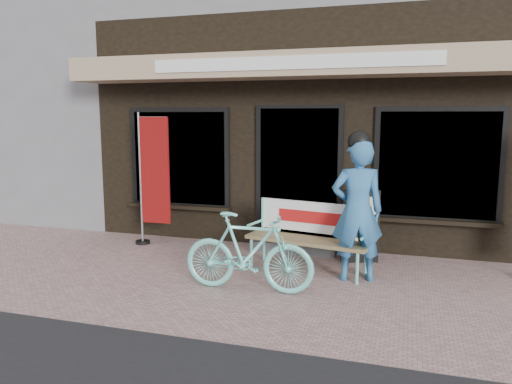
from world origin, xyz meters
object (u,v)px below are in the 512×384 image
(menu_stand, at_px, (361,226))
(bicycle, at_px, (248,252))
(bench, at_px, (310,231))
(nobori_red, at_px, (153,177))
(person, at_px, (357,208))

(menu_stand, bearing_deg, bicycle, -145.35)
(bench, xyz_separation_m, bicycle, (-0.53, -1.03, -0.06))
(bench, bearing_deg, nobori_red, 179.32)
(nobori_red, bearing_deg, bench, -14.61)
(bench, distance_m, menu_stand, 0.82)
(bench, distance_m, bicycle, 1.16)
(person, bearing_deg, menu_stand, 75.57)
(bicycle, bearing_deg, nobori_red, 51.20)
(bench, height_order, nobori_red, nobori_red)
(bench, height_order, menu_stand, menu_stand)
(person, relative_size, nobori_red, 0.89)
(nobori_red, xyz_separation_m, menu_stand, (3.23, -0.02, -0.56))
(nobori_red, bearing_deg, person, -16.30)
(person, distance_m, bicycle, 1.47)
(bench, bearing_deg, menu_stand, 52.81)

